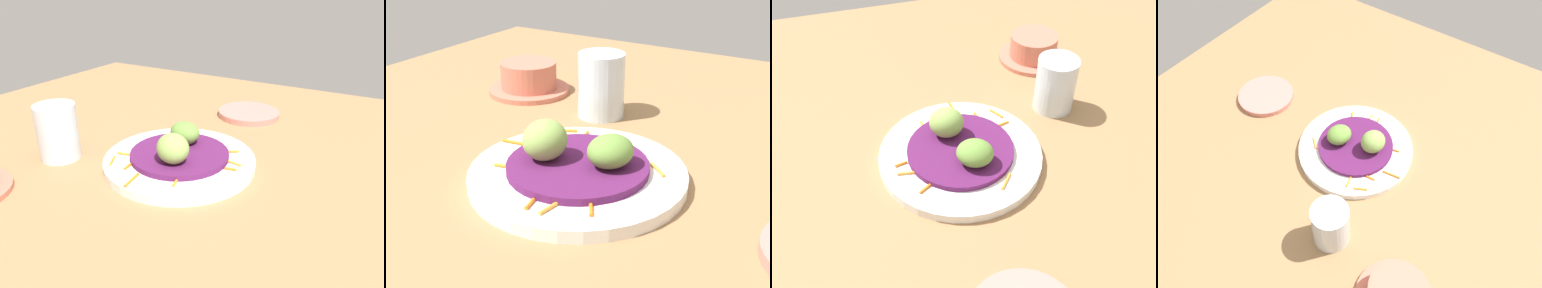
{
  "view_description": "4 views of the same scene",
  "coord_description": "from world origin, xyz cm",
  "views": [
    {
      "loc": [
        -44.71,
        -33.97,
        30.04
      ],
      "look_at": [
        1.81,
        -7.18,
        5.3
      ],
      "focal_mm": 34.12,
      "sensor_mm": 36.0,
      "label": 1
    },
    {
      "loc": [
        27.46,
        -50.81,
        30.79
      ],
      "look_at": [
        -1.0,
        -4.2,
        5.7
      ],
      "focal_mm": 49.75,
      "sensor_mm": 36.0,
      "label": 2
    },
    {
      "loc": [
        46.28,
        -19.96,
        49.98
      ],
      "look_at": [
        1.2,
        -5.73,
        6.11
      ],
      "focal_mm": 41.89,
      "sensor_mm": 36.0,
      "label": 3
    },
    {
      "loc": [
        -28.09,
        36.36,
        68.45
      ],
      "look_at": [
        0.81,
        -4.97,
        4.81
      ],
      "focal_mm": 36.0,
      "sensor_mm": 36.0,
      "label": 4
    }
  ],
  "objects": [
    {
      "name": "terracotta_bowl",
      "position": [
        -22.78,
        16.02,
        4.23
      ],
      "size": [
        13.13,
        13.13,
        5.09
      ],
      "color": "#C66B56",
      "rests_on": "table_surface"
    },
    {
      "name": "main_plate",
      "position": [
        -0.05,
        -5.91,
        2.73
      ],
      "size": [
        24.45,
        24.45,
        1.46
      ],
      "primitive_type": "cylinder",
      "color": "white",
      "rests_on": "table_surface"
    },
    {
      "name": "carrot_garnish",
      "position": [
        -2.28,
        -5.38,
        3.66
      ],
      "size": [
        21.02,
        19.44,
        0.4
      ],
      "color": "orange",
      "rests_on": "main_plate"
    },
    {
      "name": "water_glass",
      "position": [
        -7.63,
        13.05,
        6.66
      ],
      "size": [
        6.72,
        6.72,
        9.33
      ],
      "primitive_type": "cylinder",
      "color": "silver",
      "rests_on": "table_surface"
    },
    {
      "name": "guac_scoop_center",
      "position": [
        -3.58,
        -6.99,
        6.68
      ],
      "size": [
        6.15,
        6.46,
        4.64
      ],
      "primitive_type": "ellipsoid",
      "rotation": [
        0.0,
        0.0,
        1.25
      ],
      "color": "#84A851",
      "rests_on": "cabbage_bed"
    },
    {
      "name": "table_surface",
      "position": [
        0.0,
        0.0,
        1.0
      ],
      "size": [
        110.0,
        110.0,
        2.0
      ],
      "primitive_type": "cube",
      "color": "#936D47",
      "rests_on": "ground"
    },
    {
      "name": "guac_scoop_left",
      "position": [
        3.49,
        -4.83,
        6.17
      ],
      "size": [
        6.41,
        6.75,
        3.63
      ],
      "primitive_type": "ellipsoid",
      "rotation": [
        0.0,
        0.0,
        5.89
      ],
      "color": "olive",
      "rests_on": "cabbage_bed"
    },
    {
      "name": "cabbage_bed",
      "position": [
        -0.05,
        -5.91,
        3.91
      ],
      "size": [
        15.94,
        15.94,
        0.89
      ],
      "primitive_type": "cylinder",
      "color": "#51194C",
      "rests_on": "main_plate"
    }
  ]
}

